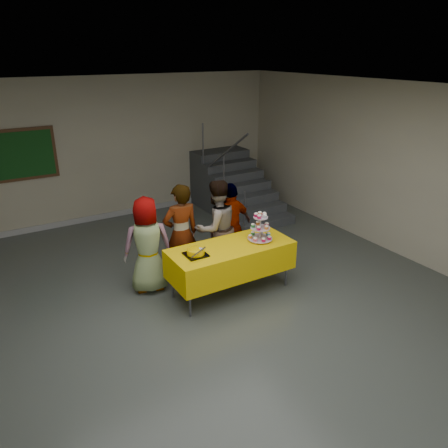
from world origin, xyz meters
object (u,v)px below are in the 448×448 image
object	(u,v)px
bear_cake	(196,251)
schoolchild_c	(216,228)
cupcake_stand	(260,229)
schoolchild_a	(148,245)
bake_table	(231,259)
staircase	(232,188)
schoolchild_d	(231,227)
schoolchild_b	(181,234)
noticeboard	(21,155)

from	to	relation	value
bear_cake	schoolchild_c	distance (m)	1.00
cupcake_stand	schoolchild_a	distance (m)	1.71
schoolchild_a	schoolchild_c	world-z (taller)	schoolchild_c
bake_table	staircase	distance (m)	3.80
bear_cake	cupcake_stand	bearing A→B (deg)	-1.79
staircase	schoolchild_d	bearing A→B (deg)	-122.23
schoolchild_d	cupcake_stand	bearing A→B (deg)	82.41
bake_table	schoolchild_b	bearing A→B (deg)	123.62
schoolchild_b	schoolchild_d	distance (m)	0.89
staircase	schoolchild_a	bearing A→B (deg)	-140.54
schoolchild_d	staircase	xyz separation A→B (m)	(1.60, 2.54, -0.26)
cupcake_stand	schoolchild_b	xyz separation A→B (m)	(-0.97, 0.76, -0.15)
cupcake_stand	schoolchild_d	xyz separation A→B (m)	(-0.08, 0.72, -0.20)
staircase	schoolchild_b	bearing A→B (deg)	-134.84
bear_cake	schoolchild_c	world-z (taller)	schoolchild_c
cupcake_stand	noticeboard	size ratio (longest dim) A/B	0.34
bear_cake	schoolchild_a	size ratio (longest dim) A/B	0.24
bake_table	cupcake_stand	xyz separation A→B (m)	(0.49, -0.05, 0.39)
cupcake_stand	schoolchild_a	bearing A→B (deg)	153.86
bake_table	schoolchild_b	size ratio (longest dim) A/B	1.17
schoolchild_c	staircase	size ratio (longest dim) A/B	0.66
schoolchild_c	staircase	bearing A→B (deg)	-129.13
schoolchild_a	cupcake_stand	bearing A→B (deg)	167.21
cupcake_stand	schoolchild_d	size ratio (longest dim) A/B	0.30
bake_table	bear_cake	size ratio (longest dim) A/B	5.25
schoolchild_a	schoolchild_b	world-z (taller)	schoolchild_b
bear_cake	schoolchild_d	xyz separation A→B (m)	(1.00, 0.69, -0.08)
staircase	cupcake_stand	bearing A→B (deg)	-115.05
bear_cake	schoolchild_c	bearing A→B (deg)	43.28
cupcake_stand	schoolchild_c	xyz separation A→B (m)	(-0.35, 0.72, -0.16)
bake_table	staircase	xyz separation A→B (m)	(2.02, 3.22, -0.07)
bake_table	noticeboard	bearing A→B (deg)	118.77
schoolchild_b	noticeboard	bearing A→B (deg)	-60.60
schoolchild_d	schoolchild_b	bearing A→B (deg)	-16.28
schoolchild_a	staircase	xyz separation A→B (m)	(3.05, 2.51, -0.26)
cupcake_stand	staircase	size ratio (longest dim) A/B	0.19
bear_cake	schoolchild_d	bearing A→B (deg)	34.35
bear_cake	staircase	bearing A→B (deg)	51.08
schoolchild_b	staircase	bearing A→B (deg)	-133.12
schoolchild_b	schoolchild_c	xyz separation A→B (m)	(0.61, -0.04, -0.01)
cupcake_stand	noticeboard	world-z (taller)	noticeboard
schoolchild_b	schoolchild_d	bearing A→B (deg)	179.25
bake_table	schoolchild_d	bearing A→B (deg)	58.48
schoolchild_a	noticeboard	xyz separation A→B (m)	(-1.19, 3.35, 0.85)
cupcake_stand	noticeboard	xyz separation A→B (m)	(-2.72, 4.10, 0.65)
bake_table	schoolchild_c	bearing A→B (deg)	78.30
noticeboard	cupcake_stand	bearing A→B (deg)	-56.45
schoolchild_a	schoolchild_c	distance (m)	1.18
schoolchild_b	bake_table	bearing A→B (deg)	125.34
cupcake_stand	schoolchild_a	world-z (taller)	schoolchild_a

